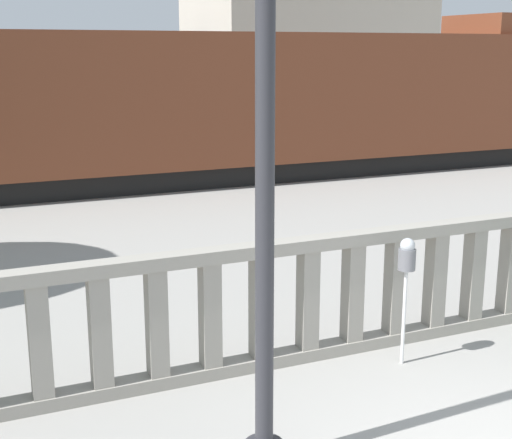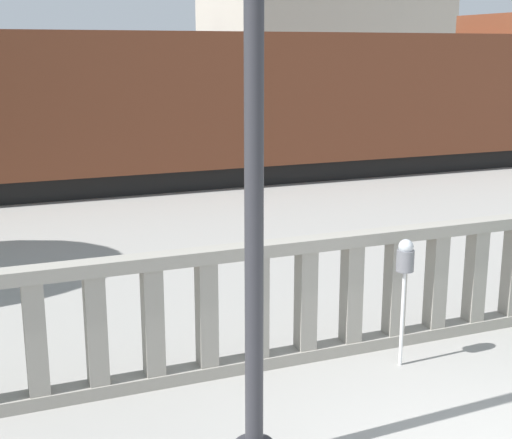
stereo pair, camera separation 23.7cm
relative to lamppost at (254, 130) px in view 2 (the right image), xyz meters
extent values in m
cube|color=gray|center=(1.90, 1.74, -2.77)|extent=(17.27, 0.24, 0.14)
cube|color=gray|center=(1.90, 1.74, -1.48)|extent=(17.27, 0.24, 0.14)
cube|color=gray|center=(-1.59, 1.74, -2.13)|extent=(0.20, 0.20, 1.15)
cube|color=gray|center=(-1.01, 1.74, -2.13)|extent=(0.20, 0.20, 1.15)
cube|color=gray|center=(-0.43, 1.74, -2.13)|extent=(0.20, 0.20, 1.15)
cube|color=gray|center=(0.15, 1.74, -2.13)|extent=(0.20, 0.20, 1.15)
cube|color=gray|center=(0.74, 1.74, -2.13)|extent=(0.20, 0.20, 1.15)
cube|color=gray|center=(1.32, 1.74, -2.13)|extent=(0.20, 0.20, 1.15)
cube|color=gray|center=(1.90, 1.74, -2.13)|extent=(0.20, 0.20, 1.15)
cube|color=gray|center=(2.48, 1.74, -2.13)|extent=(0.20, 0.20, 1.15)
cube|color=gray|center=(3.06, 1.74, -2.13)|extent=(0.20, 0.20, 1.15)
cube|color=gray|center=(3.64, 1.74, -2.13)|extent=(0.20, 0.20, 1.15)
cylinder|color=#2D2D33|center=(0.00, 0.00, -0.16)|extent=(0.15, 0.15, 4.96)
cylinder|color=silver|center=(2.24, 1.21, -2.29)|extent=(0.04, 0.04, 1.10)
cylinder|color=slate|center=(2.24, 1.21, -1.62)|extent=(0.19, 0.19, 0.23)
sphere|color=#B2B7BC|center=(2.24, 1.21, -1.47)|extent=(0.16, 0.16, 0.16)
cube|color=black|center=(3.75, 12.85, -2.57)|extent=(23.14, 2.41, 0.55)
cube|color=brown|center=(3.75, 12.85, -0.64)|extent=(23.61, 3.01, 3.29)
cube|color=black|center=(3.54, 27.53, -2.57)|extent=(29.01, 2.09, 0.55)
cube|color=black|center=(3.54, 27.53, -0.88)|extent=(29.60, 2.61, 2.81)
cube|color=black|center=(16.84, 27.53, 0.82)|extent=(3.00, 2.35, 0.60)
camera|label=1|loc=(-2.23, -4.93, 0.61)|focal=50.00mm
camera|label=2|loc=(-2.01, -5.03, 0.61)|focal=50.00mm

